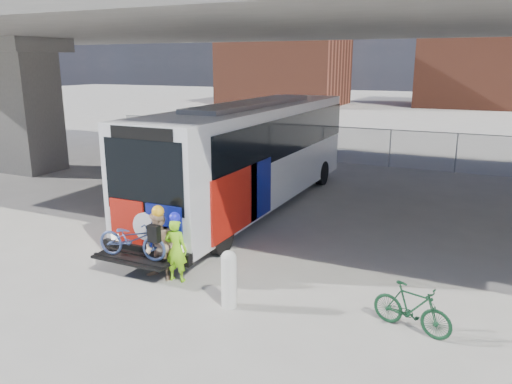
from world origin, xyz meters
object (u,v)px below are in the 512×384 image
Objects in this scene: bollard at (229,277)px; bike_parked at (412,308)px; bus at (253,148)px; cyclist_hivis at (176,248)px; cyclist_tan at (160,245)px.

bollard is 0.79× the size of bike_parked.
cyclist_hivis is at bearing -80.61° from bus.
cyclist_hivis reaches higher than bollard.
cyclist_hivis is at bearing 160.35° from bollard.
cyclist_hivis is (-1.71, 0.61, 0.14)m from bollard.
cyclist_tan is (-2.10, 0.52, 0.19)m from bollard.
bollard is 1.83m from cyclist_hivis.
bollard is 2.17m from cyclist_tan.
bollard is 0.74× the size of cyclist_hivis.
cyclist_hivis is at bearing 105.78° from bike_parked.
bus is 7.17× the size of cyclist_tan.
bike_parked is (5.29, 0.00, -0.33)m from cyclist_hivis.
bollard is at bearing -9.88° from cyclist_tan.
cyclist_hivis is (1.04, -6.32, -1.30)m from bus.
bus is at bearing 99.86° from cyclist_tan.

